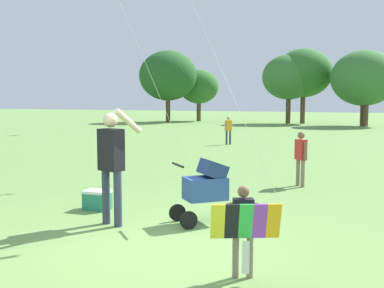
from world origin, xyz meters
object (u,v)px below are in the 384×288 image
stroller (206,185)px  person_sitting_far (228,128)px  person_adult_flyer (111,158)px  cooler_box (97,200)px  child_with_butterfly_kite (244,224)px  person_couple_left (301,154)px

stroller → person_sitting_far: bearing=104.3°
person_adult_flyer → stroller: size_ratio=1.79×
person_adult_flyer → cooler_box: bearing=133.6°
child_with_butterfly_kite → person_couple_left: person_couple_left is taller
child_with_butterfly_kite → person_sitting_far: size_ratio=0.87×
cooler_box → person_couple_left: bearing=48.5°
stroller → cooler_box: size_ratio=2.30×
child_with_butterfly_kite → person_adult_flyer: 2.92m
child_with_butterfly_kite → cooler_box: child_with_butterfly_kite is taller
cooler_box → person_adult_flyer: bearing=-46.4°
person_adult_flyer → person_couple_left: 4.94m
person_couple_left → cooler_box: 4.73m
stroller → person_sitting_far: 12.67m
stroller → cooler_box: (-2.12, 0.17, -0.43)m
person_couple_left → cooler_box: person_couple_left is taller
person_couple_left → person_sitting_far: bearing=115.7°
person_sitting_far → person_couple_left: size_ratio=0.97×
person_adult_flyer → person_sitting_far: size_ratio=1.54×
person_sitting_far → stroller: bearing=-75.7°
person_adult_flyer → stroller: 1.56m
cooler_box → stroller: bearing=-4.7°
child_with_butterfly_kite → person_couple_left: (-0.14, 5.80, 0.10)m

